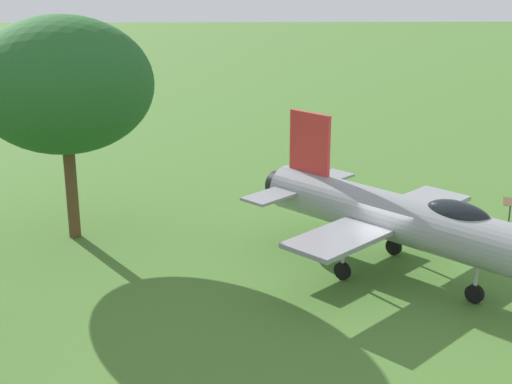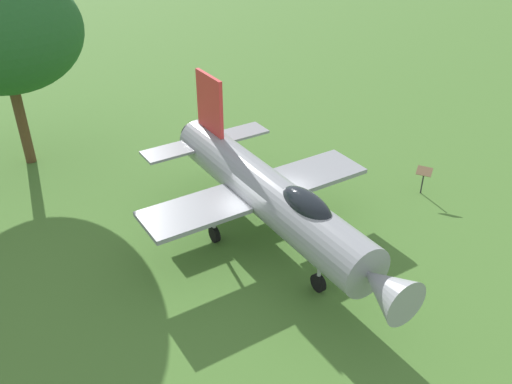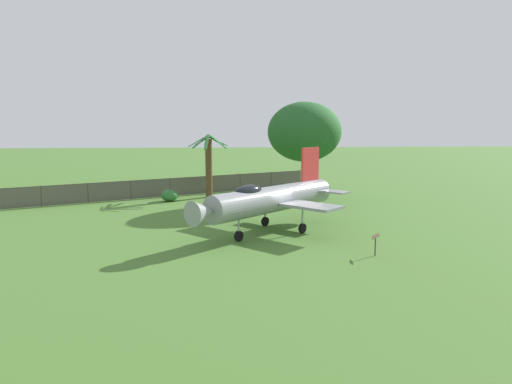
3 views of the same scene
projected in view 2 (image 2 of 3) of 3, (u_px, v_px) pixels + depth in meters
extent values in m
plane|color=#47722D|center=(265.00, 242.00, 19.23)|extent=(200.00, 200.00, 0.00)
cylinder|color=gray|center=(266.00, 193.00, 18.16)|extent=(8.40, 8.17, 1.61)
cone|color=gray|center=(384.00, 287.00, 14.08)|extent=(2.10, 2.09, 1.36)
cylinder|color=black|center=(195.00, 136.00, 22.00)|extent=(1.10, 1.11, 0.96)
ellipsoid|color=black|center=(307.00, 206.00, 16.20)|extent=(2.21, 2.17, 0.84)
cube|color=red|center=(210.00, 103.00, 19.95)|extent=(1.39, 1.35, 2.20)
cube|color=gray|center=(315.00, 172.00, 19.77)|extent=(3.73, 3.77, 0.16)
cube|color=gray|center=(193.00, 212.00, 17.49)|extent=(3.73, 3.77, 0.16)
cube|color=gray|center=(244.00, 132.00, 21.93)|extent=(2.04, 2.06, 0.10)
cube|color=gray|center=(167.00, 152.00, 20.37)|extent=(2.04, 2.06, 0.10)
cylinder|color=#A5A8AD|center=(320.00, 263.00, 16.47)|extent=(0.12, 0.12, 1.60)
cylinder|color=black|center=(318.00, 283.00, 16.88)|extent=(0.56, 0.55, 0.60)
cylinder|color=#A5A8AD|center=(284.00, 192.00, 20.08)|extent=(0.12, 0.12, 1.60)
cylinder|color=black|center=(284.00, 209.00, 20.49)|extent=(0.56, 0.55, 0.60)
cylinder|color=#A5A8AD|center=(214.00, 215.00, 18.70)|extent=(0.12, 0.12, 1.60)
cylinder|color=black|center=(214.00, 234.00, 19.12)|extent=(0.56, 0.55, 0.60)
cylinder|color=brown|center=(21.00, 118.00, 23.40)|extent=(0.45, 0.45, 4.20)
cylinder|color=#333333|center=(422.00, 183.00, 21.88)|extent=(0.06, 0.06, 0.90)
cube|color=olive|center=(424.00, 171.00, 21.58)|extent=(0.53, 0.68, 0.25)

